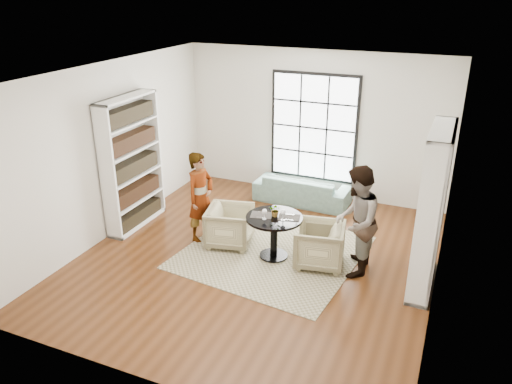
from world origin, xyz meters
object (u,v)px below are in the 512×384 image
at_px(armchair_left, 230,226).
at_px(flower_centerpiece, 276,210).
at_px(armchair_right, 319,245).
at_px(pedestal_table, 274,228).
at_px(wine_glass_left, 264,212).
at_px(person_left, 201,197).
at_px(sofa, 302,189).
at_px(person_right, 356,222).
at_px(wine_glass_right, 283,213).

distance_m(armchair_left, flower_centerpiece, 0.99).
bearing_deg(armchair_right, armchair_left, -102.04).
height_order(pedestal_table, flower_centerpiece, flower_centerpiece).
bearing_deg(wine_glass_left, person_left, 168.81).
bearing_deg(armchair_right, pedestal_table, -95.48).
bearing_deg(armchair_left, flower_centerpiece, -108.13).
height_order(sofa, flower_centerpiece, flower_centerpiece).
bearing_deg(armchair_right, sofa, -165.83).
xyz_separation_m(armchair_right, person_left, (-2.14, 0.05, 0.44)).
bearing_deg(person_left, person_right, -78.76).
bearing_deg(armchair_right, wine_glass_left, -87.02).
xyz_separation_m(armchair_left, wine_glass_left, (0.73, -0.25, 0.51)).
distance_m(pedestal_table, armchair_left, 0.87).
relative_size(pedestal_table, wine_glass_left, 5.20).
relative_size(sofa, wine_glass_right, 10.15).
bearing_deg(wine_glass_left, armchair_left, 160.89).
xyz_separation_m(sofa, flower_centerpiece, (0.28, -2.28, 0.56)).
bearing_deg(pedestal_table, flower_centerpiece, 70.30).
relative_size(armchair_right, person_right, 0.44).
relative_size(pedestal_table, flower_centerpiece, 4.31).
xyz_separation_m(wine_glass_left, wine_glass_right, (0.29, 0.07, 0.01)).
bearing_deg(wine_glass_right, pedestal_table, 158.83).
distance_m(pedestal_table, wine_glass_right, 0.38).
bearing_deg(armchair_left, wine_glass_left, -121.60).
height_order(wine_glass_left, wine_glass_right, wine_glass_right).
bearing_deg(person_right, flower_centerpiece, -92.37).
bearing_deg(pedestal_table, wine_glass_right, -21.17).
bearing_deg(wine_glass_right, person_left, 173.42).
height_order(armchair_right, person_right, person_right).
bearing_deg(pedestal_table, wine_glass_left, -129.45).
distance_m(sofa, armchair_left, 2.27).
bearing_deg(armchair_left, wine_glass_right, -112.55).
height_order(person_left, flower_centerpiece, person_left).
distance_m(sofa, wine_glass_left, 2.52).
bearing_deg(person_left, wine_glass_left, -88.79).
xyz_separation_m(pedestal_table, armchair_left, (-0.85, 0.11, -0.19)).
height_order(pedestal_table, armchair_left, pedestal_table).
distance_m(pedestal_table, flower_centerpiece, 0.31).
height_order(person_left, person_right, person_right).
relative_size(sofa, person_right, 1.11).
bearing_deg(person_right, armchair_right, -93.73).
xyz_separation_m(sofa, armchair_left, (-0.58, -2.19, 0.06)).
bearing_deg(flower_centerpiece, wine_glass_right, -30.75).
distance_m(armchair_right, flower_centerpiece, 0.88).
height_order(armchair_right, person_left, person_left).
height_order(sofa, person_left, person_left).
bearing_deg(sofa, armchair_right, 115.94).
relative_size(person_right, wine_glass_right, 9.17).
relative_size(pedestal_table, armchair_right, 1.19).
distance_m(sofa, wine_glass_right, 2.48).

